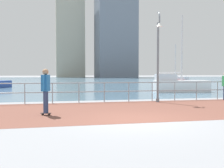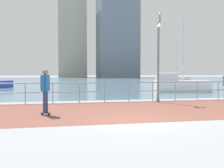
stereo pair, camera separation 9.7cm
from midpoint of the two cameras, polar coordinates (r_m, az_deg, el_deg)
ground at (r=48.92m, az=-9.20°, el=0.45°), size 220.00×220.00×0.00m
brick_paving at (r=11.86m, az=1.03°, el=-5.47°), size 28.00×6.39×0.01m
harbor_water at (r=59.71m, az=-9.78°, el=0.79°), size 180.00×88.00×0.00m
waterfront_railing at (r=14.90m, az=-1.82°, el=-0.93°), size 25.25×0.06×1.11m
lamppost at (r=14.98m, az=9.57°, el=6.65°), size 0.41×0.80×4.97m
skateboarder at (r=10.58m, az=-14.08°, el=-0.67°), size 0.41×0.55×1.78m
sailboat_red at (r=23.35m, az=13.95°, el=-0.17°), size 4.69×1.88×6.42m
sailboat_ivory at (r=32.18m, az=13.26°, el=0.26°), size 2.30×3.65×4.92m
tower_beige at (r=106.83m, az=-8.99°, el=11.71°), size 10.30×14.43×39.68m
tower_slate at (r=99.13m, az=0.69°, el=12.17°), size 13.58×12.37×38.64m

